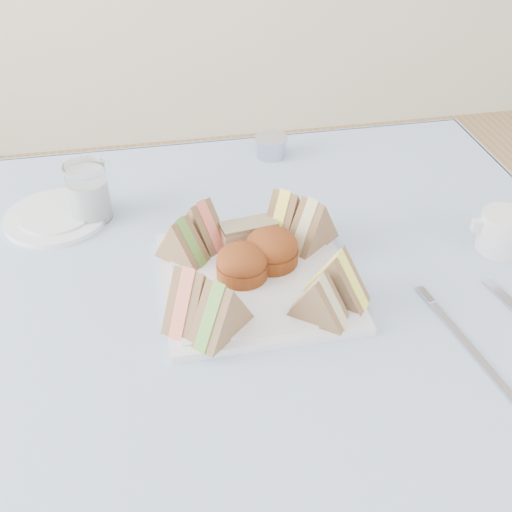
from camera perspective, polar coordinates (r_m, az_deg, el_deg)
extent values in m
cube|color=brown|center=(1.15, 0.58, -19.17)|extent=(0.90, 0.90, 0.74)
cube|color=#9EACDB|center=(0.86, 0.73, -5.34)|extent=(1.02, 1.02, 0.01)
cube|color=silver|center=(0.90, 0.00, -2.22)|extent=(0.26, 0.26, 0.01)
cylinder|color=maroon|center=(0.89, -1.25, -0.66)|extent=(0.08, 0.08, 0.05)
cylinder|color=maroon|center=(0.91, 1.40, 0.64)|extent=(0.10, 0.10, 0.05)
cube|color=#DAB586|center=(0.95, -0.64, 2.00)|extent=(0.09, 0.04, 0.04)
cylinder|color=silver|center=(1.08, -17.33, 3.33)|extent=(0.21, 0.21, 0.01)
cylinder|color=white|center=(1.05, -14.70, 5.54)|extent=(0.08, 0.08, 0.10)
cylinder|color=#B2B1CA|center=(1.21, 1.35, 9.59)|extent=(0.08, 0.08, 0.03)
cube|color=#B2B1CA|center=(0.85, 18.74, -8.07)|extent=(0.04, 0.19, 0.00)
cylinder|color=silver|center=(1.02, 21.02, 2.04)|extent=(0.08, 0.08, 0.06)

